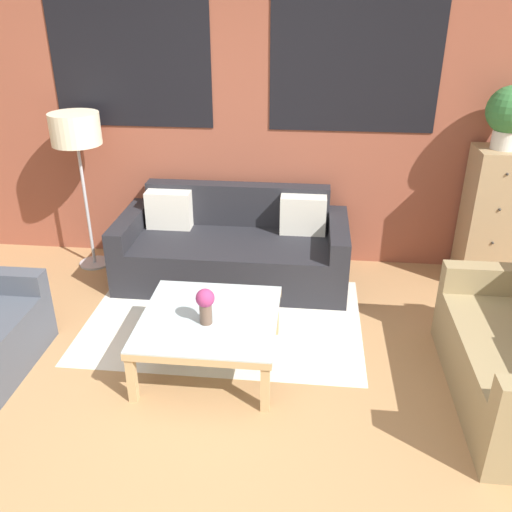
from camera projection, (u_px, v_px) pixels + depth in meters
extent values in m
plane|color=#AD7F51|center=(191.00, 433.00, 3.19)|extent=(16.00, 16.00, 0.00)
cube|color=brown|center=(242.00, 110.00, 4.75)|extent=(8.40, 0.08, 2.80)
cube|color=black|center=(130.00, 61.00, 4.62)|extent=(1.40, 0.01, 1.10)
cube|color=black|center=(355.00, 64.00, 4.45)|extent=(1.40, 0.01, 1.10)
cube|color=silver|center=(224.00, 319.00, 4.29)|extent=(2.14, 1.44, 0.00)
cube|color=#232328|center=(231.00, 264.00, 4.73)|extent=(1.67, 0.72, 0.40)
cube|color=#232328|center=(238.00, 224.00, 5.04)|extent=(1.67, 0.16, 0.78)
cube|color=#232328|center=(132.00, 246.00, 4.85)|extent=(0.16, 0.88, 0.58)
cube|color=#232328|center=(337.00, 255.00, 4.68)|extent=(0.16, 0.88, 0.58)
cube|color=silver|center=(169.00, 210.00, 4.87)|extent=(0.40, 0.16, 0.34)
cube|color=beige|center=(303.00, 215.00, 4.76)|extent=(0.40, 0.16, 0.34)
cube|color=#99845B|center=(509.00, 371.00, 3.38)|extent=(0.64, 1.14, 0.42)
cube|color=#99845B|center=(495.00, 305.00, 3.90)|extent=(0.80, 0.14, 0.62)
cube|color=silver|center=(209.00, 317.00, 3.62)|extent=(0.91, 0.91, 0.01)
cube|color=tan|center=(196.00, 360.00, 3.25)|extent=(0.91, 0.05, 0.05)
cube|color=tan|center=(220.00, 289.00, 4.02)|extent=(0.91, 0.05, 0.05)
cube|color=tan|center=(146.00, 317.00, 3.67)|extent=(0.05, 0.91, 0.05)
cube|color=tan|center=(273.00, 325.00, 3.59)|extent=(0.05, 0.91, 0.05)
cube|color=tan|center=(132.00, 376.00, 3.37)|extent=(0.06, 0.06, 0.38)
cube|color=tan|center=(265.00, 385.00, 3.29)|extent=(0.06, 0.06, 0.38)
cube|color=tan|center=(166.00, 306.00, 4.12)|extent=(0.06, 0.06, 0.38)
cube|color=tan|center=(275.00, 312.00, 4.04)|extent=(0.06, 0.06, 0.38)
cylinder|color=#B2B2B7|center=(95.00, 263.00, 5.16)|extent=(0.28, 0.28, 0.02)
cylinder|color=#B2B2B7|center=(87.00, 206.00, 4.91)|extent=(0.03, 0.03, 1.13)
cylinder|color=beige|center=(75.00, 129.00, 4.60)|extent=(0.43, 0.43, 0.27)
cube|color=tan|center=(489.00, 217.00, 4.65)|extent=(0.40, 0.41, 1.19)
sphere|color=#38332D|center=(507.00, 174.00, 4.26)|extent=(0.02, 0.02, 0.02)
sphere|color=#38332D|center=(500.00, 210.00, 4.40)|extent=(0.02, 0.02, 0.02)
sphere|color=#38332D|center=(493.00, 243.00, 4.53)|extent=(0.02, 0.02, 0.02)
sphere|color=#38332D|center=(486.00, 274.00, 4.66)|extent=(0.02, 0.02, 0.02)
cylinder|color=silver|center=(505.00, 140.00, 4.35)|extent=(0.21, 0.21, 0.15)
sphere|color=#387A3D|center=(511.00, 110.00, 4.25)|extent=(0.38, 0.38, 0.38)
cylinder|color=brown|center=(206.00, 313.00, 3.52)|extent=(0.08, 0.08, 0.14)
sphere|color=#9E3366|center=(205.00, 298.00, 3.47)|extent=(0.12, 0.12, 0.12)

